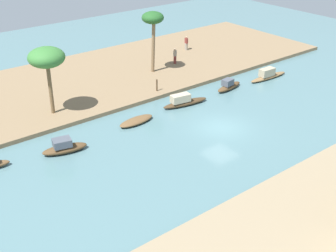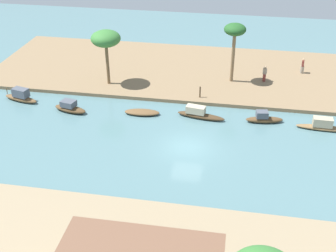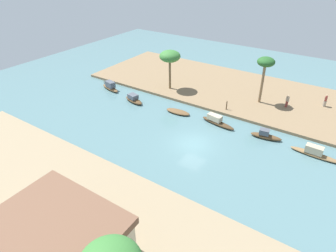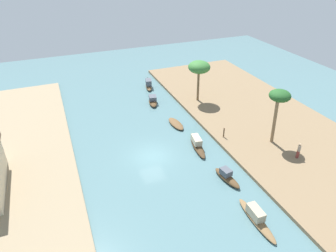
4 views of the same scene
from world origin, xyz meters
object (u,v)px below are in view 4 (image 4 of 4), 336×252
sampan_upstream_small (176,124)px  sampan_open_hull (149,85)px  sampan_midstream (227,177)px  mooring_post (224,133)px  sampan_near_left_bank (197,144)px  palm_tree_left_far (199,68)px  sampan_downstream_large (256,217)px  sampan_with_red_awning (153,101)px  palm_tree_left_near (279,98)px  person_by_mooring (298,151)px

sampan_upstream_small → sampan_open_hull: bearing=-6.9°
sampan_midstream → mooring_post: size_ratio=2.98×
sampan_near_left_bank → sampan_open_hull: size_ratio=1.18×
sampan_midstream → palm_tree_left_far: size_ratio=0.60×
sampan_downstream_large → sampan_open_hull: sampan_open_hull is taller
mooring_post → sampan_upstream_small: bearing=37.2°
sampan_with_red_awning → palm_tree_left_near: size_ratio=0.55×
sampan_upstream_small → person_by_mooring: 14.24m
sampan_with_red_awning → palm_tree_left_near: bearing=-136.0°
mooring_post → palm_tree_left_near: size_ratio=0.18×
person_by_mooring → palm_tree_left_near: (3.40, 0.67, 4.58)m
sampan_near_left_bank → palm_tree_left_far: (10.07, -5.09, 4.74)m
mooring_post → person_by_mooring: bearing=-141.3°
person_by_mooring → palm_tree_left_far: bearing=-133.0°
sampan_upstream_small → palm_tree_left_near: (-7.79, -8.08, 5.49)m
mooring_post → palm_tree_left_near: 7.03m
sampan_with_red_awning → sampan_midstream: sampan_with_red_awning is taller
sampan_open_hull → person_by_mooring: person_by_mooring is taller
sampan_downstream_large → sampan_with_red_awning: 23.08m
sampan_upstream_small → sampan_with_red_awning: size_ratio=0.97×
sampan_upstream_small → sampan_open_hull: 12.31m
sampan_open_hull → palm_tree_left_near: 22.05m
sampan_with_red_awning → sampan_near_left_bank: 12.12m
mooring_post → sampan_midstream: bearing=151.7°
sampan_upstream_small → sampan_near_left_bank: size_ratio=0.74×
sampan_open_hull → mooring_post: size_ratio=3.32×
sampan_with_red_awning → palm_tree_left_far: palm_tree_left_far is taller
sampan_midstream → sampan_open_hull: (23.42, -0.15, 0.13)m
sampan_upstream_small → palm_tree_left_near: bearing=-138.0°
sampan_with_red_awning → sampan_near_left_bank: bearing=-162.6°
sampan_with_red_awning → person_by_mooring: 20.30m
sampan_midstream → sampan_open_hull: sampan_open_hull is taller
person_by_mooring → sampan_downstream_large: bearing=-24.9°
sampan_with_red_awning → palm_tree_left_near: palm_tree_left_near is taller
sampan_with_red_awning → sampan_upstream_small: bearing=-161.5°
sampan_open_hull → palm_tree_left_near: palm_tree_left_near is taller
sampan_downstream_large → sampan_near_left_bank: sampan_downstream_large is taller
sampan_midstream → sampan_open_hull: bearing=-9.4°
sampan_near_left_bank → sampan_open_hull: sampan_open_hull is taller
sampan_downstream_large → mooring_post: bearing=-16.6°
sampan_upstream_small → sampan_near_left_bank: sampan_near_left_bank is taller
sampan_open_hull → mooring_post: bearing=-155.8°
palm_tree_left_far → sampan_open_hull: bearing=32.2°
person_by_mooring → sampan_open_hull: bearing=-125.9°
sampan_with_red_awning → sampan_open_hull: size_ratio=0.90×
sampan_near_left_bank → person_by_mooring: 10.36m
sampan_near_left_bank → palm_tree_left_far: palm_tree_left_far is taller
person_by_mooring → mooring_post: person_by_mooring is taller
sampan_near_left_bank → sampan_open_hull: bearing=7.9°
palm_tree_left_far → person_by_mooring: bearing=-168.0°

